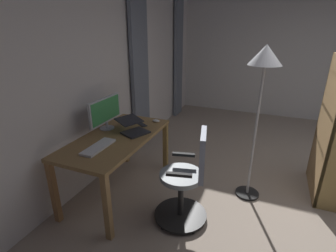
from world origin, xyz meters
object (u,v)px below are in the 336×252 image
Objects in this scene: office_chair at (187,181)px; floor_lamp at (264,71)px; laptop at (133,128)px; cell_phone_by_monitor at (124,120)px; computer_keyboard at (98,147)px; computer_mouse at (156,121)px; desk at (117,144)px; computer_monitor at (105,111)px; bookshelf at (333,130)px; cell_phone_face_up at (142,125)px.

office_chair is 1.35m from floor_lamp.
cell_phone_by_monitor is at bearing -110.38° from laptop.
computer_keyboard is at bearing -59.85° from floor_lamp.
cell_phone_by_monitor is at bearing -78.74° from computer_mouse.
computer_mouse is (-0.60, 0.23, 0.11)m from desk.
computer_monitor reaches higher than office_chair.
computer_keyboard is at bearing -60.95° from bookshelf.
laptop is 0.25× the size of floor_lamp.
bookshelf is (-0.35, 2.06, 0.06)m from computer_mouse.
computer_mouse is (-0.42, 0.10, -0.04)m from laptop.
floor_lamp is (-0.37, 1.72, 0.53)m from computer_monitor.
desk is 0.56m from cell_phone_by_monitor.
computer_monitor is at bearing -77.98° from floor_lamp.
computer_keyboard is 0.86m from cell_phone_by_monitor.
floor_lamp reaches higher than office_chair.
laptop reaches higher than computer_mouse.
bookshelf reaches higher than cell_phone_face_up.
cell_phone_by_monitor is (-0.84, -0.21, -0.01)m from computer_keyboard.
floor_lamp reaches higher than computer_keyboard.
laptop reaches higher than cell_phone_by_monitor.
desk is 10.17× the size of cell_phone_face_up.
computer_mouse is (-0.43, 0.47, -0.20)m from computer_monitor.
desk is 0.43m from computer_monitor.
office_chair is 0.98m from computer_keyboard.
floor_lamp is (-0.53, 1.47, 0.84)m from desk.
bookshelf is (-1.10, 1.38, 0.35)m from office_chair.
computer_monitor reaches higher than cell_phone_face_up.
office_chair is 10.03× the size of computer_mouse.
computer_keyboard is 0.52m from laptop.
computer_keyboard is 0.95m from computer_mouse.
computer_mouse is at bearing 166.00° from computer_keyboard.
office_chair is (0.15, 0.91, -0.19)m from desk.
computer_keyboard reaches higher than cell_phone_face_up.
office_chair is at bearing -51.44° from bookshelf.
computer_keyboard is 2.63m from bookshelf.
cell_phone_face_up is at bearing 127.11° from computer_monitor.
office_chair reaches higher than cell_phone_by_monitor.
computer_keyboard is at bearing -14.00° from computer_mouse.
laptop is at bearing 54.42° from office_chair.
cell_phone_face_up reaches higher than desk.
desk is 0.46m from cell_phone_face_up.
cell_phone_face_up is at bearing -35.34° from computer_mouse.
computer_keyboard is at bearing 25.19° from cell_phone_face_up.
computer_mouse is 1.45m from floor_lamp.
computer_mouse is at bearing -80.42° from bookshelf.
computer_mouse is 2.09m from bookshelf.
desk is at bearing 67.71° from office_chair.
floor_lamp reaches higher than desk.
laptop is 0.26× the size of bookshelf.
computer_mouse is 0.45m from cell_phone_by_monitor.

